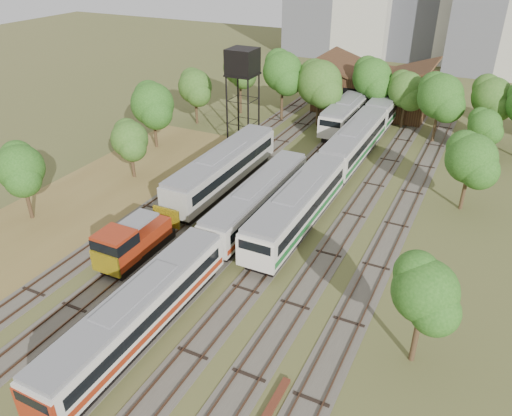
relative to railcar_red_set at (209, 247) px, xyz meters
The scene contains 13 objects.
ground 12.18m from the railcar_red_set, 80.44° to the right, with size 240.00×240.00×0.00m, color #475123.
dry_grass_patch 16.57m from the railcar_red_set, 166.40° to the right, with size 14.00×60.00×0.04m, color brown.
tracks 13.32m from the railcar_red_set, 84.20° to the left, with size 24.60×80.00×0.19m.
railcar_red_set is the anchor object (origin of this frame).
railcar_green_set 26.37m from the railcar_red_set, 81.28° to the left, with size 3.23×52.08×4.00m.
railcar_rear 36.82m from the railcar_red_set, 90.00° to the left, with size 3.22×16.08×3.98m.
shunter_locomotive 6.34m from the railcar_red_set, 161.19° to the right, with size 2.70×8.10×3.53m.
old_grey_coach 14.17m from the railcar_red_set, 115.06° to the left, with size 3.24×18.00×4.01m.
water_tower 28.01m from the railcar_red_set, 111.85° to the left, with size 3.40×3.40×11.74m.
maintenance_shed 46.13m from the railcar_red_set, 88.76° to the left, with size 16.45×11.55×7.58m.
tree_band_left 19.53m from the railcar_red_set, 168.54° to the left, with size 7.78×53.56×8.09m.
tree_band_far 37.82m from the railcar_red_set, 81.27° to the left, with size 49.31×10.96×9.59m.
tree_band_right 23.78m from the railcar_red_set, 44.46° to the left, with size 4.67×39.75×7.58m.
Camera 1 is at (15.91, -15.82, 23.42)m, focal length 35.00 mm.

